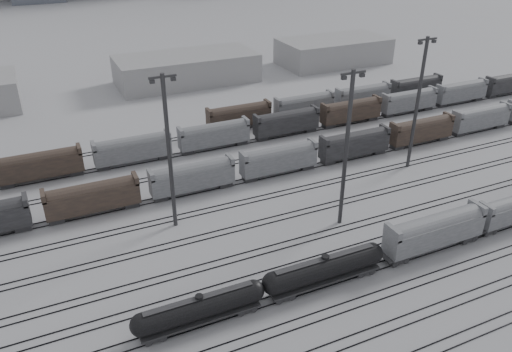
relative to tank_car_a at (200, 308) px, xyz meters
name	(u,v)px	position (x,y,z in m)	size (l,w,h in m)	color
ground	(333,287)	(18.23, -1.00, -2.40)	(900.00, 900.00, 0.00)	#B4B3B8
tracks	(275,221)	(18.23, 16.50, -2.32)	(220.00, 71.50, 0.16)	black
tank_car_a	(200,308)	(0.00, 0.00, 0.00)	(16.76, 2.79, 4.14)	black
tank_car_b	(325,269)	(17.29, 0.00, 0.19)	(18.07, 3.01, 4.47)	black
hopper_car_a	(435,229)	(35.78, 0.00, 1.20)	(16.30, 3.24, 5.83)	black
light_mast_b	(169,150)	(3.38, 22.14, 10.71)	(3.95, 0.63, 24.70)	#323235
light_mast_c	(346,147)	(27.56, 11.88, 10.88)	(4.00, 0.64, 25.03)	#323235
light_mast_d	(418,101)	(50.71, 23.29, 10.96)	(4.03, 0.64, 25.18)	#323235
bg_string_near	(279,161)	(26.23, 31.00, 0.40)	(151.00, 3.00, 5.60)	gray
bg_string_mid	(286,123)	(36.23, 47.00, 0.40)	(151.00, 3.00, 5.60)	black
bg_string_far	(334,101)	(53.73, 55.00, 0.40)	(66.00, 3.00, 5.60)	#4B3B2F
warehouse_mid	(187,69)	(28.23, 94.00, 1.60)	(40.00, 18.00, 8.00)	#99999B
warehouse_right	(333,51)	(78.23, 94.00, 1.60)	(35.00, 18.00, 8.00)	#99999B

